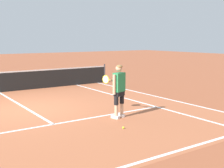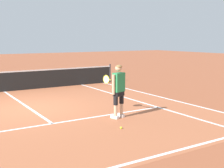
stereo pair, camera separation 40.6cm
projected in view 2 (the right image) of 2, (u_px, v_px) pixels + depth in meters
ground_plane at (29, 108)px, 10.95m from camera, size 80.00×80.00×0.00m
court_inner_surface at (37, 114)px, 10.15m from camera, size 10.98×10.38×0.00m
line_baseline at (117, 167)px, 5.95m from camera, size 10.98×0.10×0.01m
line_service at (52, 124)px, 8.96m from camera, size 8.23×0.10×0.01m
line_centre_service at (23, 104)px, 11.65m from camera, size 0.10×6.40×0.01m
line_singles_right at (135, 100)px, 12.29m from camera, size 0.10×9.98×0.01m
line_doubles_right at (161, 97)px, 13.01m from camera, size 0.10×9.98×0.01m
tennis_net at (4, 81)px, 14.26m from camera, size 11.96×0.08×1.07m
tennis_player at (118, 87)px, 9.50m from camera, size 0.59×1.21×1.71m
tennis_ball_near_feet at (121, 128)px, 8.44m from camera, size 0.07×0.07×0.07m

